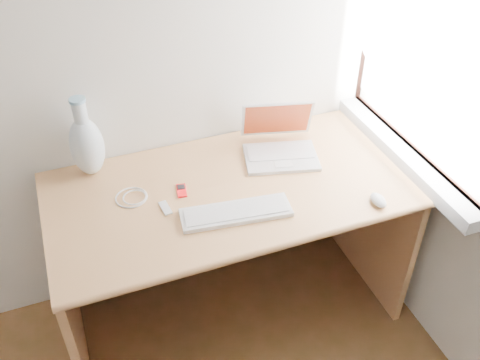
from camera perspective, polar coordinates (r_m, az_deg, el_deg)
name	(u,v)px	position (r m, az deg, el deg)	size (l,w,h in m)	color
window	(432,45)	(2.16, 19.82, 13.37)	(0.11, 0.99, 1.10)	white
desk	(224,214)	(2.34, -1.71, -3.62)	(1.45, 0.73, 0.77)	tan
laptop	(278,144)	(2.29, 4.03, 3.82)	(0.35, 0.33, 0.21)	white
external_keyboard	(236,212)	(2.00, -0.43, -3.46)	(0.43, 0.18, 0.02)	white
mouse	(378,200)	(2.11, 14.54, -2.09)	(0.05, 0.09, 0.03)	white
ipod	(182,190)	(2.12, -6.25, -1.12)	(0.05, 0.09, 0.01)	red
cable_coil	(131,197)	(2.12, -11.50, -1.84)	(0.13, 0.13, 0.01)	white
remote	(165,208)	(2.05, -7.96, -2.96)	(0.03, 0.08, 0.01)	white
vase	(87,144)	(2.21, -16.05, 3.68)	(0.14, 0.14, 0.35)	white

